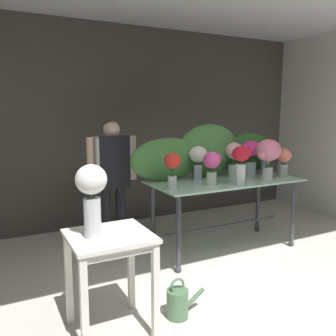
# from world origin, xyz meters

# --- Properties ---
(ground_plane) EXTENTS (7.73, 7.73, 0.00)m
(ground_plane) POSITION_xyz_m (0.00, 1.72, 0.00)
(ground_plane) COLOR beige
(wall_back) EXTENTS (5.95, 0.12, 2.91)m
(wall_back) POSITION_xyz_m (0.00, 3.43, 1.46)
(wall_back) COLOR #4C4742
(wall_back) RESTS_ON ground
(display_table_glass) EXTENTS (1.83, 0.84, 0.87)m
(display_table_glass) POSITION_xyz_m (0.51, 1.78, 0.72)
(display_table_glass) COLOR #A7D8BB
(display_table_glass) RESTS_ON ground
(side_table_white) EXTENTS (0.60, 0.57, 0.78)m
(side_table_white) POSITION_xyz_m (-1.25, 0.80, 0.66)
(side_table_white) COLOR silver
(side_table_white) RESTS_ON ground
(florist) EXTENTS (0.62, 0.24, 1.58)m
(florist) POSITION_xyz_m (-0.65, 2.51, 0.98)
(florist) COLOR #232328
(florist) RESTS_ON ground
(foliage_backdrop) EXTENTS (2.13, 0.31, 0.66)m
(foliage_backdrop) POSITION_xyz_m (0.49, 2.08, 1.16)
(foliage_backdrop) COLOR #477F3D
(foliage_backdrop) RESTS_ON display_table_glass
(vase_scarlet_tulips) EXTENTS (0.18, 0.18, 0.39)m
(vase_scarlet_tulips) POSITION_xyz_m (-0.29, 1.61, 1.11)
(vase_scarlet_tulips) COLOR silver
(vase_scarlet_tulips) RESTS_ON display_table_glass
(vase_ivory_carnations) EXTENTS (0.23, 0.22, 0.41)m
(vase_ivory_carnations) POSITION_xyz_m (0.21, 1.92, 1.13)
(vase_ivory_carnations) COLOR silver
(vase_ivory_carnations) RESTS_ON display_table_glass
(vase_rosy_freesia) EXTENTS (0.31, 0.30, 0.49)m
(vase_rosy_freesia) POSITION_xyz_m (0.99, 1.58, 1.18)
(vase_rosy_freesia) COLOR silver
(vase_rosy_freesia) RESTS_ON display_table_glass
(vase_sunset_peonies) EXTENTS (0.20, 0.18, 0.41)m
(vase_sunset_peonies) POSITION_xyz_m (1.24, 1.91, 1.12)
(vase_sunset_peonies) COLOR silver
(vase_sunset_peonies) RESTS_ON display_table_glass
(vase_blush_anemones) EXTENTS (0.24, 0.22, 0.44)m
(vase_blush_anemones) POSITION_xyz_m (0.72, 1.88, 1.13)
(vase_blush_anemones) COLOR silver
(vase_blush_anemones) RESTS_ON display_table_glass
(vase_fuchsia_hydrangea) EXTENTS (0.22, 0.19, 0.37)m
(vase_fuchsia_hydrangea) POSITION_xyz_m (0.21, 1.62, 1.10)
(vase_fuchsia_hydrangea) COLOR silver
(vase_fuchsia_hydrangea) RESTS_ON display_table_glass
(vase_crimson_ranunculus) EXTENTS (0.23, 0.20, 0.44)m
(vase_crimson_ranunculus) POSITION_xyz_m (0.51, 1.48, 1.14)
(vase_crimson_ranunculus) COLOR silver
(vase_crimson_ranunculus) RESTS_ON display_table_glass
(vase_magenta_roses) EXTENTS (0.30, 0.26, 0.45)m
(vase_magenta_roses) POSITION_xyz_m (0.97, 1.88, 1.15)
(vase_magenta_roses) COLOR silver
(vase_magenta_roses) RESTS_ON display_table_glass
(vase_coral_lilies) EXTENTS (0.21, 0.18, 0.36)m
(vase_coral_lilies) POSITION_xyz_m (1.29, 1.63, 1.08)
(vase_coral_lilies) COLOR silver
(vase_coral_lilies) RESTS_ON display_table_glass
(vase_white_roses_tall) EXTENTS (0.22, 0.22, 0.53)m
(vase_white_roses_tall) POSITION_xyz_m (-1.37, 0.80, 1.10)
(vase_white_roses_tall) COLOR silver
(vase_white_roses_tall) RESTS_ON side_table_white
(watering_can) EXTENTS (0.35, 0.18, 0.34)m
(watering_can) POSITION_xyz_m (-0.71, 0.73, 0.13)
(watering_can) COLOR #4C704C
(watering_can) RESTS_ON ground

